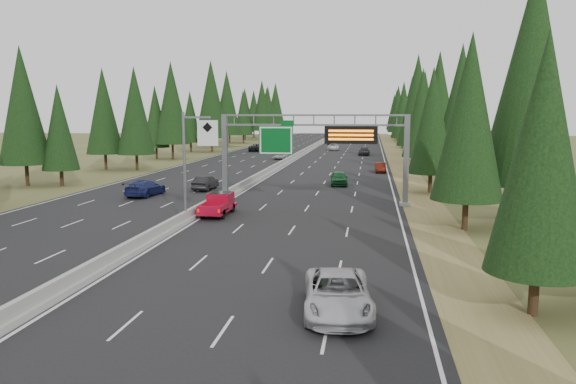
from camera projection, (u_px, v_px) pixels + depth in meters
The scene contains 19 objects.
road at pixel (292, 161), 94.64m from camera, with size 32.00×260.00×0.08m, color black.
shoulder_right at pixel (399, 162), 92.05m from camera, with size 3.60×260.00×0.06m, color olive.
shoulder_left at pixel (190, 159), 97.23m from camera, with size 3.60×260.00×0.06m, color #484E24.
median_barrier at pixel (292, 158), 94.59m from camera, with size 0.70×260.00×0.85m.
sign_gantry at pixel (321, 145), 48.42m from camera, with size 16.75×0.98×7.80m.
hov_sign_pole at pixel (192, 159), 39.99m from camera, with size 2.80×0.50×8.00m.
tree_row_right at pixel (437, 104), 80.23m from camera, with size 12.41×240.75×18.75m.
tree_row_left at pixel (157, 104), 93.01m from camera, with size 11.99×239.48×18.91m.
silver_minivan at pixel (338, 293), 22.25m from camera, with size 2.63×5.70×1.58m, color silver.
red_pickup at pixel (219, 202), 44.03m from camera, with size 1.85×5.18×1.69m.
car_ahead_green at pixel (339, 178), 62.00m from camera, with size 1.83×4.56×1.55m, color #125022.
car_ahead_dkred at pixel (380, 168), 75.39m from camera, with size 1.38×3.95×1.30m, color #50140B.
car_ahead_dkgrey at pixel (364, 152), 106.00m from camera, with size 1.95×4.81×1.39m, color black.
car_ahead_white at pixel (333, 147), 120.72m from camera, with size 2.32×5.04×1.40m, color silver.
car_ahead_far at pixel (331, 142), 140.61m from camera, with size 1.51×3.75×1.28m, color black.
car_onc_near at pixel (206, 183), 58.05m from camera, with size 1.53×4.39×1.45m, color black.
car_onc_blue at pixel (145, 188), 53.90m from camera, with size 2.18×5.35×1.55m, color navy.
car_onc_white at pixel (281, 154), 97.43m from camera, with size 1.90×4.72×1.61m, color silver.
car_onc_far at pixel (257, 147), 117.30m from camera, with size 2.60×5.63×1.57m, color black.
Camera 1 is at (13.23, -13.53, 7.96)m, focal length 35.00 mm.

